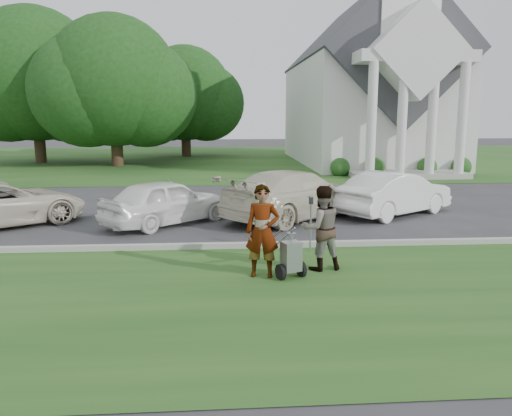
{
  "coord_description": "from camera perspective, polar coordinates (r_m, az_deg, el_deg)",
  "views": [
    {
      "loc": [
        -1.15,
        -11.7,
        3.32
      ],
      "look_at": [
        -0.33,
        0.0,
        1.14
      ],
      "focal_mm": 35.0,
      "sensor_mm": 36.0,
      "label": 1
    }
  ],
  "objects": [
    {
      "name": "tree_left",
      "position": [
        34.43,
        -15.94,
        13.12
      ],
      "size": [
        10.63,
        8.4,
        9.71
      ],
      "color": "#332316",
      "rests_on": "ground"
    },
    {
      "name": "grass_strip",
      "position": [
        9.38,
        3.33,
        -10.2
      ],
      "size": [
        80.0,
        7.0,
        0.01
      ],
      "primitive_type": "cube",
      "color": "#204B19",
      "rests_on": "ground"
    },
    {
      "name": "car_b",
      "position": [
        15.62,
        -10.18,
        0.73
      ],
      "size": [
        4.21,
        4.02,
        1.42
      ],
      "primitive_type": "imported",
      "rotation": [
        0.0,
        0.0,
        2.3
      ],
      "color": "white",
      "rests_on": "ground"
    },
    {
      "name": "person_right",
      "position": [
        10.84,
        7.43,
        -2.36
      ],
      "size": [
        1.01,
        0.86,
        1.84
      ],
      "primitive_type": "imported",
      "rotation": [
        0.0,
        0.0,
        3.34
      ],
      "color": "#999999",
      "rests_on": "ground"
    },
    {
      "name": "ground",
      "position": [
        12.22,
        1.53,
        -5.26
      ],
      "size": [
        120.0,
        120.0,
        0.0
      ],
      "primitive_type": "plane",
      "color": "#333335",
      "rests_on": "ground"
    },
    {
      "name": "car_d",
      "position": [
        17.46,
        15.61,
        1.61
      ],
      "size": [
        4.56,
        3.78,
        1.47
      ],
      "primitive_type": "imported",
      "rotation": [
        0.0,
        0.0,
        2.16
      ],
      "color": "white",
      "rests_on": "ground"
    },
    {
      "name": "church_lawn",
      "position": [
        38.86,
        -2.33,
        5.63
      ],
      "size": [
        80.0,
        30.0,
        0.01
      ],
      "primitive_type": "cube",
      "color": "#204B19",
      "rests_on": "ground"
    },
    {
      "name": "parking_meter_near",
      "position": [
        12.27,
        6.27,
        -1.02
      ],
      "size": [
        0.1,
        0.09,
        1.4
      ],
      "color": "gray",
      "rests_on": "ground"
    },
    {
      "name": "tree_back",
      "position": [
        41.81,
        -8.14,
        12.36
      ],
      "size": [
        9.61,
        7.6,
        8.89
      ],
      "color": "#332316",
      "rests_on": "ground"
    },
    {
      "name": "person_left",
      "position": [
        10.27,
        0.74,
        -2.75
      ],
      "size": [
        0.77,
        0.58,
        1.93
      ],
      "primitive_type": "imported",
      "rotation": [
        0.0,
        0.0,
        -0.17
      ],
      "color": "#999999",
      "rests_on": "ground"
    },
    {
      "name": "striping_cart",
      "position": [
        10.33,
        3.99,
        -5.63
      ],
      "size": [
        0.86,
        1.22,
        1.05
      ],
      "rotation": [
        0.0,
        0.0,
        0.39
      ],
      "color": "black",
      "rests_on": "ground"
    },
    {
      "name": "car_c",
      "position": [
        16.29,
        4.42,
        1.57
      ],
      "size": [
        5.58,
        5.29,
        1.59
      ],
      "primitive_type": "imported",
      "rotation": [
        0.0,
        0.0,
        2.29
      ],
      "color": "beige",
      "rests_on": "ground"
    },
    {
      "name": "tree_far",
      "position": [
        38.95,
        -23.97,
        13.14
      ],
      "size": [
        11.64,
        9.2,
        10.73
      ],
      "color": "#332316",
      "rests_on": "ground"
    },
    {
      "name": "church",
      "position": [
        36.36,
        12.6,
        14.42
      ],
      "size": [
        9.19,
        19.0,
        24.1
      ],
      "color": "white",
      "rests_on": "ground"
    },
    {
      "name": "curb",
      "position": [
        12.72,
        1.3,
        -4.26
      ],
      "size": [
        80.0,
        0.18,
        0.15
      ],
      "primitive_type": "cube",
      "color": "#9E9E93",
      "rests_on": "ground"
    }
  ]
}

